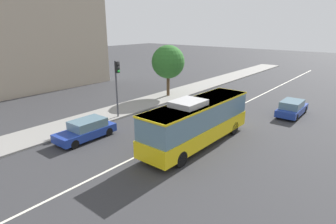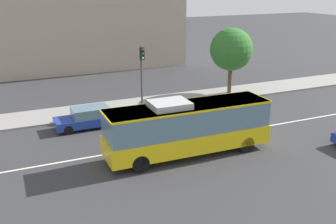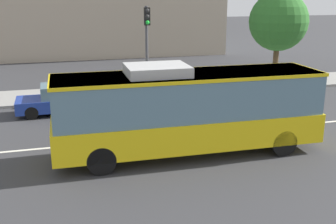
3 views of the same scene
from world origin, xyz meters
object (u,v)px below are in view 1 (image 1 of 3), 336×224
transit_bus (198,120)px  street_tree_kerbside_left (168,62)px  traffic_light_mid_block (117,80)px  sedan_blue_ahead (86,130)px  sedan_blue (292,108)px

transit_bus → street_tree_kerbside_left: street_tree_kerbside_left is taller
traffic_light_mid_block → street_tree_kerbside_left: (9.05, 1.55, 0.53)m
transit_bus → sedan_blue_ahead: (-4.37, 6.92, -1.09)m
sedan_blue → street_tree_kerbside_left: 14.07m
sedan_blue_ahead → sedan_blue: bearing=145.9°
traffic_light_mid_block → transit_bus: bearing=1.7°
transit_bus → sedan_blue_ahead: size_ratio=2.22×
transit_bus → street_tree_kerbside_left: (9.43, 10.28, 2.28)m
sedan_blue → sedan_blue_ahead: size_ratio=1.00×
sedan_blue_ahead → traffic_light_mid_block: (4.76, 1.81, 2.84)m
transit_bus → street_tree_kerbside_left: 14.14m
transit_bus → traffic_light_mid_block: size_ratio=1.93×
sedan_blue_ahead → traffic_light_mid_block: bearing=-159.9°
sedan_blue → street_tree_kerbside_left: bearing=96.6°
transit_bus → traffic_light_mid_block: (0.39, 8.73, 1.75)m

